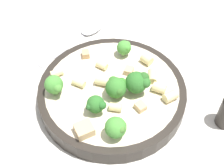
{
  "coord_description": "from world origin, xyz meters",
  "views": [
    {
      "loc": [
        0.33,
        -0.13,
        0.46
      ],
      "look_at": [
        0.0,
        0.0,
        0.04
      ],
      "focal_mm": 50.0,
      "sensor_mm": 36.0,
      "label": 1
    }
  ],
  "objects_px": {
    "broccoli_floret_3": "(54,85)",
    "chicken_chunk_2": "(129,71)",
    "broccoli_floret_2": "(138,82)",
    "rigatoni_2": "(57,73)",
    "rigatoni_4": "(147,59)",
    "spoon": "(84,34)",
    "chicken_chunk_1": "(84,130)",
    "broccoli_floret_0": "(116,128)",
    "rigatoni_6": "(79,83)",
    "rigatoni_8": "(103,81)",
    "rigatoni_3": "(159,88)",
    "rigatoni_0": "(152,76)",
    "broccoli_floret_4": "(117,87)",
    "broccoli_floret_5": "(124,47)",
    "rigatoni_5": "(101,66)",
    "broccoli_floret_1": "(96,105)",
    "chicken_chunk_0": "(140,107)",
    "rigatoni_1": "(170,96)",
    "chicken_chunk_3": "(86,54)",
    "rigatoni_7": "(116,107)",
    "pasta_bowl": "(112,92)"
  },
  "relations": [
    {
      "from": "rigatoni_2",
      "to": "rigatoni_3",
      "type": "relative_size",
      "value": 0.98
    },
    {
      "from": "rigatoni_2",
      "to": "rigatoni_8",
      "type": "bearing_deg",
      "value": 55.17
    },
    {
      "from": "rigatoni_1",
      "to": "rigatoni_0",
      "type": "bearing_deg",
      "value": -171.28
    },
    {
      "from": "rigatoni_2",
      "to": "rigatoni_3",
      "type": "xyz_separation_m",
      "value": [
        0.1,
        0.16,
        0.0
      ]
    },
    {
      "from": "broccoli_floret_3",
      "to": "chicken_chunk_1",
      "type": "bearing_deg",
      "value": 13.44
    },
    {
      "from": "rigatoni_4",
      "to": "rigatoni_5",
      "type": "distance_m",
      "value": 0.09
    },
    {
      "from": "rigatoni_4",
      "to": "spoon",
      "type": "distance_m",
      "value": 0.18
    },
    {
      "from": "rigatoni_0",
      "to": "broccoli_floret_4",
      "type": "bearing_deg",
      "value": -81.24
    },
    {
      "from": "chicken_chunk_3",
      "to": "broccoli_floret_0",
      "type": "bearing_deg",
      "value": -2.92
    },
    {
      "from": "broccoli_floret_1",
      "to": "rigatoni_6",
      "type": "relative_size",
      "value": 1.48
    },
    {
      "from": "chicken_chunk_2",
      "to": "chicken_chunk_3",
      "type": "xyz_separation_m",
      "value": [
        -0.07,
        -0.06,
        0.0
      ]
    },
    {
      "from": "chicken_chunk_1",
      "to": "broccoli_floret_5",
      "type": "bearing_deg",
      "value": 138.3
    },
    {
      "from": "broccoli_floret_3",
      "to": "rigatoni_1",
      "type": "distance_m",
      "value": 0.2
    },
    {
      "from": "rigatoni_2",
      "to": "rigatoni_8",
      "type": "relative_size",
      "value": 0.86
    },
    {
      "from": "rigatoni_1",
      "to": "rigatoni_7",
      "type": "xyz_separation_m",
      "value": [
        -0.01,
        -0.1,
        -0.0
      ]
    },
    {
      "from": "rigatoni_3",
      "to": "broccoli_floret_4",
      "type": "bearing_deg",
      "value": -104.58
    },
    {
      "from": "broccoli_floret_4",
      "to": "rigatoni_2",
      "type": "height_order",
      "value": "broccoli_floret_4"
    },
    {
      "from": "broccoli_floret_1",
      "to": "rigatoni_3",
      "type": "xyz_separation_m",
      "value": [
        -0.0,
        0.12,
        -0.01
      ]
    },
    {
      "from": "chicken_chunk_2",
      "to": "broccoli_floret_0",
      "type": "bearing_deg",
      "value": -31.18
    },
    {
      "from": "rigatoni_7",
      "to": "broccoli_floret_3",
      "type": "bearing_deg",
      "value": -129.62
    },
    {
      "from": "rigatoni_4",
      "to": "rigatoni_8",
      "type": "xyz_separation_m",
      "value": [
        0.02,
        -0.1,
        -0.0
      ]
    },
    {
      "from": "rigatoni_5",
      "to": "broccoli_floret_4",
      "type": "bearing_deg",
      "value": 3.72
    },
    {
      "from": "rigatoni_3",
      "to": "rigatoni_8",
      "type": "distance_m",
      "value": 0.1
    },
    {
      "from": "broccoli_floret_3",
      "to": "rigatoni_8",
      "type": "bearing_deg",
      "value": 83.8
    },
    {
      "from": "rigatoni_4",
      "to": "chicken_chunk_3",
      "type": "height_order",
      "value": "rigatoni_4"
    },
    {
      "from": "rigatoni_3",
      "to": "rigatoni_7",
      "type": "relative_size",
      "value": 1.09
    },
    {
      "from": "broccoli_floret_2",
      "to": "chicken_chunk_1",
      "type": "distance_m",
      "value": 0.12
    },
    {
      "from": "rigatoni_8",
      "to": "spoon",
      "type": "bearing_deg",
      "value": 173.84
    },
    {
      "from": "pasta_bowl",
      "to": "broccoli_floret_0",
      "type": "bearing_deg",
      "value": -17.07
    },
    {
      "from": "rigatoni_1",
      "to": "rigatoni_6",
      "type": "xyz_separation_m",
      "value": [
        -0.09,
        -0.14,
        -0.0
      ]
    },
    {
      "from": "broccoli_floret_3",
      "to": "rigatoni_7",
      "type": "height_order",
      "value": "broccoli_floret_3"
    },
    {
      "from": "broccoli_floret_3",
      "to": "rigatoni_1",
      "type": "bearing_deg",
      "value": 65.26
    },
    {
      "from": "broccoli_floret_1",
      "to": "chicken_chunk_0",
      "type": "distance_m",
      "value": 0.08
    },
    {
      "from": "broccoli_floret_2",
      "to": "rigatoni_3",
      "type": "relative_size",
      "value": 1.93
    },
    {
      "from": "chicken_chunk_1",
      "to": "rigatoni_3",
      "type": "bearing_deg",
      "value": 103.07
    },
    {
      "from": "broccoli_floret_2",
      "to": "broccoli_floret_5",
      "type": "xyz_separation_m",
      "value": [
        -0.1,
        0.01,
        -0.01
      ]
    },
    {
      "from": "rigatoni_6",
      "to": "rigatoni_8",
      "type": "bearing_deg",
      "value": 72.77
    },
    {
      "from": "broccoli_floret_2",
      "to": "rigatoni_2",
      "type": "relative_size",
      "value": 1.96
    },
    {
      "from": "broccoli_floret_2",
      "to": "rigatoni_2",
      "type": "bearing_deg",
      "value": -125.8
    },
    {
      "from": "chicken_chunk_1",
      "to": "chicken_chunk_3",
      "type": "relative_size",
      "value": 1.66
    },
    {
      "from": "rigatoni_6",
      "to": "pasta_bowl",
      "type": "bearing_deg",
      "value": 63.59
    },
    {
      "from": "rigatoni_6",
      "to": "broccoli_floret_1",
      "type": "bearing_deg",
      "value": 8.8
    },
    {
      "from": "chicken_chunk_1",
      "to": "rigatoni_6",
      "type": "bearing_deg",
      "value": 167.95
    },
    {
      "from": "broccoli_floret_3",
      "to": "rigatoni_4",
      "type": "distance_m",
      "value": 0.18
    },
    {
      "from": "broccoli_floret_0",
      "to": "broccoli_floret_1",
      "type": "bearing_deg",
      "value": -165.64
    },
    {
      "from": "broccoli_floret_0",
      "to": "broccoli_floret_3",
      "type": "relative_size",
      "value": 1.02
    },
    {
      "from": "rigatoni_5",
      "to": "broccoli_floret_1",
      "type": "bearing_deg",
      "value": -23.74
    },
    {
      "from": "broccoli_floret_0",
      "to": "rigatoni_4",
      "type": "relative_size",
      "value": 1.91
    },
    {
      "from": "rigatoni_1",
      "to": "chicken_chunk_3",
      "type": "xyz_separation_m",
      "value": [
        -0.15,
        -0.1,
        -0.0
      ]
    },
    {
      "from": "broccoli_floret_3",
      "to": "chicken_chunk_2",
      "type": "bearing_deg",
      "value": 90.01
    }
  ]
}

